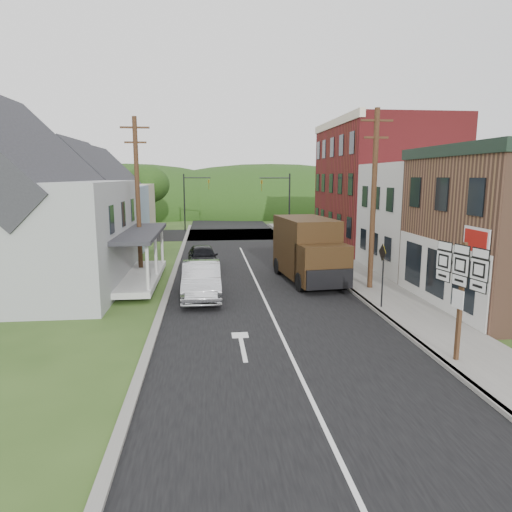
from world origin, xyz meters
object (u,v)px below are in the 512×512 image
object	(u,v)px
delivery_van	(309,250)
warning_sign	(383,267)
route_sign_cluster	(460,285)
dark_sedan	(203,257)
silver_sedan	(201,281)

from	to	relation	value
delivery_van	warning_sign	world-z (taller)	delivery_van
route_sign_cluster	warning_sign	bearing A→B (deg)	79.89
dark_sedan	delivery_van	world-z (taller)	delivery_van
delivery_van	route_sign_cluster	size ratio (longest dim) A/B	1.76
silver_sedan	dark_sedan	world-z (taller)	silver_sedan
dark_sedan	route_sign_cluster	bearing A→B (deg)	-68.67
silver_sedan	route_sign_cluster	world-z (taller)	route_sign_cluster
route_sign_cluster	warning_sign	distance (m)	5.86
dark_sedan	delivery_van	size ratio (longest dim) A/B	0.68
silver_sedan	route_sign_cluster	distance (m)	11.89
silver_sedan	warning_sign	distance (m)	8.37
dark_sedan	route_sign_cluster	size ratio (longest dim) A/B	1.20
silver_sedan	warning_sign	world-z (taller)	warning_sign
silver_sedan	dark_sedan	distance (m)	6.96
dark_sedan	silver_sedan	bearing A→B (deg)	-95.33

